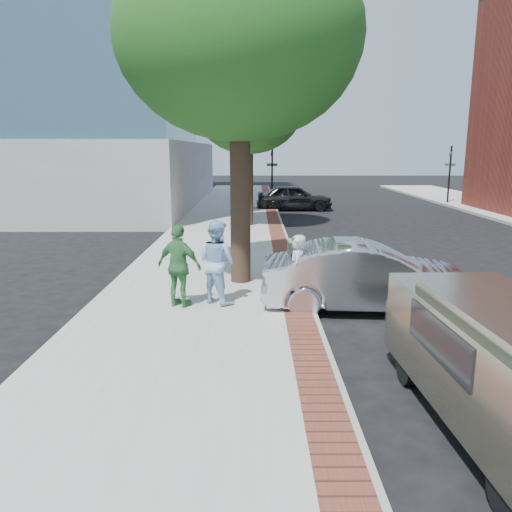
{
  "coord_description": "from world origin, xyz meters",
  "views": [
    {
      "loc": [
        -0.23,
        -10.91,
        3.56
      ],
      "look_at": [
        -0.2,
        0.13,
        1.2
      ],
      "focal_mm": 35.0,
      "sensor_mm": 36.0,
      "label": 1
    }
  ],
  "objects_px": {
    "sedan_silver": "(367,277)",
    "van": "(507,361)",
    "parking_meter": "(290,257)",
    "person_green": "(179,266)",
    "person_officer": "(217,262)",
    "person_gray": "(296,273)",
    "bg_car": "(294,197)"
  },
  "relations": [
    {
      "from": "bg_car",
      "to": "person_gray",
      "type": "bearing_deg",
      "value": 175.37
    },
    {
      "from": "person_green",
      "to": "van",
      "type": "distance_m",
      "value": 6.78
    },
    {
      "from": "person_gray",
      "to": "van",
      "type": "distance_m",
      "value": 5.04
    },
    {
      "from": "sedan_silver",
      "to": "van",
      "type": "relative_size",
      "value": 0.99
    },
    {
      "from": "parking_meter",
      "to": "person_gray",
      "type": "height_order",
      "value": "person_gray"
    },
    {
      "from": "parking_meter",
      "to": "sedan_silver",
      "type": "bearing_deg",
      "value": -1.69
    },
    {
      "from": "sedan_silver",
      "to": "bg_car",
      "type": "relative_size",
      "value": 1.04
    },
    {
      "from": "person_gray",
      "to": "sedan_silver",
      "type": "relative_size",
      "value": 0.35
    },
    {
      "from": "person_green",
      "to": "sedan_silver",
      "type": "bearing_deg",
      "value": -153.0
    },
    {
      "from": "person_gray",
      "to": "bg_car",
      "type": "height_order",
      "value": "person_gray"
    },
    {
      "from": "sedan_silver",
      "to": "bg_car",
      "type": "xyz_separation_m",
      "value": [
        -0.15,
        18.99,
        -0.0
      ]
    },
    {
      "from": "person_officer",
      "to": "person_green",
      "type": "height_order",
      "value": "person_officer"
    },
    {
      "from": "person_officer",
      "to": "person_green",
      "type": "relative_size",
      "value": 1.03
    },
    {
      "from": "person_green",
      "to": "bg_car",
      "type": "bearing_deg",
      "value": -77.55
    },
    {
      "from": "person_green",
      "to": "bg_car",
      "type": "height_order",
      "value": "person_green"
    },
    {
      "from": "sedan_silver",
      "to": "person_green",
      "type": "bearing_deg",
      "value": 96.16
    },
    {
      "from": "parking_meter",
      "to": "person_gray",
      "type": "relative_size",
      "value": 0.9
    },
    {
      "from": "parking_meter",
      "to": "van",
      "type": "relative_size",
      "value": 0.31
    },
    {
      "from": "person_gray",
      "to": "person_green",
      "type": "height_order",
      "value": "person_green"
    },
    {
      "from": "parking_meter",
      "to": "van",
      "type": "height_order",
      "value": "van"
    },
    {
      "from": "bg_car",
      "to": "parking_meter",
      "type": "bearing_deg",
      "value": 174.96
    },
    {
      "from": "bg_car",
      "to": "van",
      "type": "distance_m",
      "value": 23.94
    },
    {
      "from": "van",
      "to": "person_officer",
      "type": "bearing_deg",
      "value": 126.53
    },
    {
      "from": "person_officer",
      "to": "person_gray",
      "type": "bearing_deg",
      "value": -159.76
    },
    {
      "from": "person_gray",
      "to": "person_green",
      "type": "xyz_separation_m",
      "value": [
        -2.55,
        0.25,
        0.09
      ]
    },
    {
      "from": "person_gray",
      "to": "van",
      "type": "bearing_deg",
      "value": 33.28
    },
    {
      "from": "person_gray",
      "to": "bg_car",
      "type": "xyz_separation_m",
      "value": [
        1.47,
        19.44,
        -0.21
      ]
    },
    {
      "from": "parking_meter",
      "to": "van",
      "type": "distance_m",
      "value": 5.54
    },
    {
      "from": "bg_car",
      "to": "person_officer",
      "type": "bearing_deg",
      "value": 170.02
    },
    {
      "from": "person_officer",
      "to": "bg_car",
      "type": "distance_m",
      "value": 19.17
    },
    {
      "from": "person_gray",
      "to": "bg_car",
      "type": "distance_m",
      "value": 19.49
    },
    {
      "from": "parking_meter",
      "to": "bg_car",
      "type": "height_order",
      "value": "parking_meter"
    }
  ]
}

